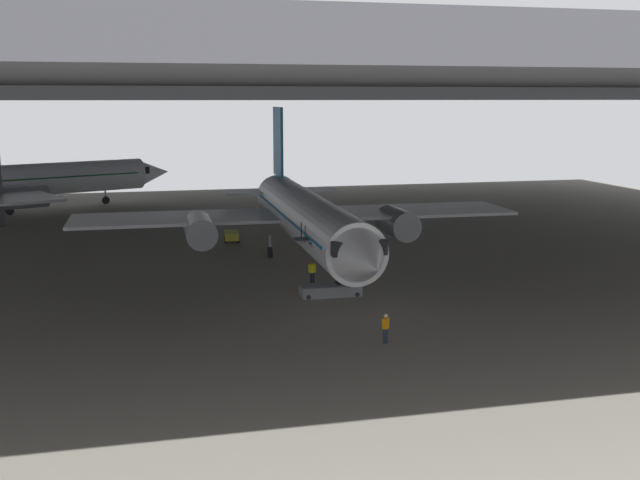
{
  "coord_description": "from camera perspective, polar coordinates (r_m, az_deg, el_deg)",
  "views": [
    {
      "loc": [
        -12.89,
        -50.66,
        12.4
      ],
      "look_at": [
        -0.37,
        0.85,
        2.58
      ],
      "focal_mm": 43.11,
      "sensor_mm": 36.0,
      "label": 1
    }
  ],
  "objects": [
    {
      "name": "boarding_stairs",
      "position": [
        48.91,
        0.71,
        -3.31
      ],
      "size": [
        4.25,
        1.59,
        4.69
      ],
      "color": "slate",
      "rests_on": "ground_plane"
    },
    {
      "name": "crew_worker_near_nose",
      "position": [
        39.63,
        4.88,
        -6.43
      ],
      "size": [
        0.44,
        0.4,
        1.58
      ],
      "color": "#232838",
      "rests_on": "ground_plane"
    },
    {
      "name": "ground_plane",
      "position": [
        53.73,
        0.6,
        -2.85
      ],
      "size": [
        110.0,
        110.0,
        0.0
      ],
      "primitive_type": "plane",
      "color": "gray"
    },
    {
      "name": "baggage_tug",
      "position": [
        67.8,
        -6.58,
        0.34
      ],
      "size": [
        1.46,
        2.3,
        0.9
      ],
      "color": "yellow",
      "rests_on": "ground_plane"
    },
    {
      "name": "airplane_distant",
      "position": [
        91.53,
        -21.36,
        4.12
      ],
      "size": [
        33.68,
        33.64,
        11.1
      ],
      "color": "white",
      "rests_on": "ground_plane"
    },
    {
      "name": "crew_worker_by_stairs",
      "position": [
        51.76,
        -0.58,
        -2.31
      ],
      "size": [
        0.55,
        0.26,
        1.63
      ],
      "color": "#232838",
      "rests_on": "ground_plane"
    },
    {
      "name": "hangar_structure",
      "position": [
        65.71,
        -2.46,
        11.55
      ],
      "size": [
        121.0,
        99.0,
        14.25
      ],
      "color": "#4C4F54",
      "rests_on": "ground_plane"
    },
    {
      "name": "airplane_main",
      "position": [
        58.37,
        -1.02,
        1.7
      ],
      "size": [
        35.66,
        37.08,
        11.6
      ],
      "color": "white",
      "rests_on": "ground_plane"
    }
  ]
}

